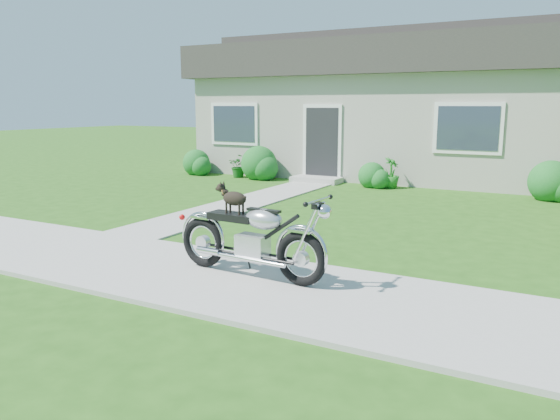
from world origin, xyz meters
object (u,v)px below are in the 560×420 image
Objects in this scene: house at (404,106)px; potted_plant_left at (239,166)px; potted_plant_right at (391,173)px; motorcycle_with_dog at (252,237)px.

house reaches higher than potted_plant_left.
house is at bearing 101.39° from potted_plant_right.
potted_plant_left is at bearing 180.00° from potted_plant_right.
potted_plant_left is 0.88× the size of potted_plant_right.
potted_plant_right is 0.37× the size of motorcycle_with_dog.
motorcycle_with_dog is at bearing -84.60° from potted_plant_right.
potted_plant_right is (4.76, 0.00, 0.05)m from potted_plant_left.
house is 5.62m from potted_plant_left.
potted_plant_right is at bearing 98.96° from motorcycle_with_dog.
potted_plant_right is (0.69, -3.44, -1.75)m from house.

